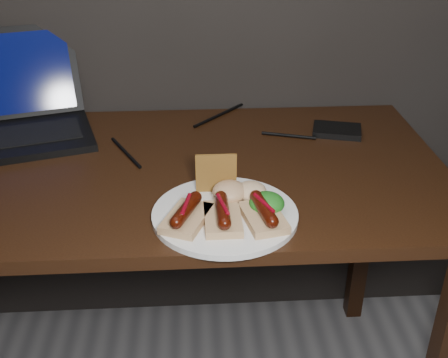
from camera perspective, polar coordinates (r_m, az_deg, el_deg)
name	(u,v)px	position (r m, az deg, el deg)	size (l,w,h in m)	color
desk	(148,200)	(1.36, -7.75, -2.09)	(1.40, 0.70, 0.75)	black
laptop	(13,114)	(1.55, -20.68, 6.19)	(0.45, 0.42, 0.25)	black
hard_drive	(337,130)	(1.50, 11.40, 4.86)	(0.12, 0.09, 0.02)	black
desk_cables	(148,138)	(1.45, -7.69, 4.11)	(0.87, 0.42, 0.01)	black
plate	(225,215)	(1.11, 0.09, -3.63)	(0.29, 0.29, 0.01)	white
bread_sausage_left	(186,215)	(1.07, -3.84, -3.63)	(0.11, 0.13, 0.04)	#DBAE80
bread_sausage_center	(223,215)	(1.07, -0.13, -3.67)	(0.07, 0.12, 0.04)	#DBAE80
bread_sausage_right	(264,214)	(1.08, 4.04, -3.53)	(0.09, 0.13, 0.04)	#DBAE80
crispbread	(216,173)	(1.16, -0.81, 0.61)	(0.09, 0.01, 0.09)	#AE7D2F
salad_greens	(267,203)	(1.10, 4.38, -2.46)	(0.07, 0.07, 0.04)	#115514
salsa_mound	(230,192)	(1.14, 0.59, -1.28)	(0.07, 0.07, 0.04)	maroon
coleslaw_mound	(251,191)	(1.15, 2.75, -1.24)	(0.06, 0.06, 0.04)	beige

